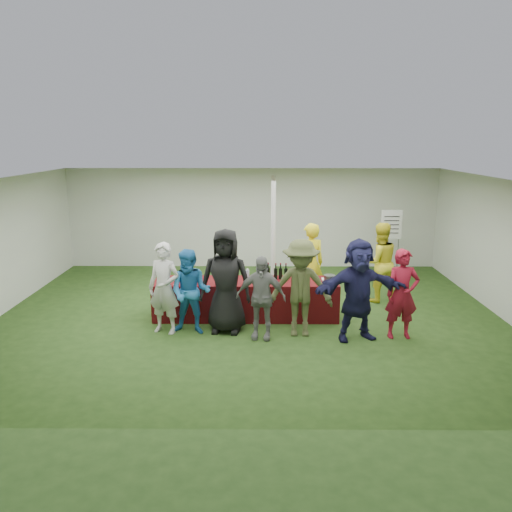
{
  "coord_description": "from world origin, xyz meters",
  "views": [
    {
      "loc": [
        0.21,
        -9.45,
        3.47
      ],
      "look_at": [
        0.13,
        -0.05,
        1.25
      ],
      "focal_mm": 35.0,
      "sensor_mm": 36.0,
      "label": 1
    }
  ],
  "objects_px": {
    "customer_4": "(301,288)",
    "customer_5": "(358,290)",
    "dump_bucket": "(329,280)",
    "serving_table": "(246,299)",
    "customer_2": "(226,281)",
    "customer_1": "(191,292)",
    "customer_3": "(261,297)",
    "customer_6": "(402,294)",
    "wine_list_sign": "(391,230)",
    "customer_0": "(164,288)",
    "staff_back": "(379,262)",
    "staff_pourer": "(310,264)"
  },
  "relations": [
    {
      "from": "customer_4",
      "to": "customer_6",
      "type": "height_order",
      "value": "customer_4"
    },
    {
      "from": "dump_bucket",
      "to": "customer_3",
      "type": "bearing_deg",
      "value": -147.54
    },
    {
      "from": "dump_bucket",
      "to": "customer_4",
      "type": "distance_m",
      "value": 0.93
    },
    {
      "from": "customer_1",
      "to": "customer_2",
      "type": "bearing_deg",
      "value": 17.9
    },
    {
      "from": "staff_back",
      "to": "customer_1",
      "type": "xyz_separation_m",
      "value": [
        -3.82,
        -1.89,
        -0.09
      ]
    },
    {
      "from": "wine_list_sign",
      "to": "customer_3",
      "type": "bearing_deg",
      "value": -131.85
    },
    {
      "from": "staff_pourer",
      "to": "customer_2",
      "type": "relative_size",
      "value": 0.92
    },
    {
      "from": "customer_1",
      "to": "customer_5",
      "type": "relative_size",
      "value": 0.86
    },
    {
      "from": "dump_bucket",
      "to": "customer_3",
      "type": "xyz_separation_m",
      "value": [
        -1.32,
        -0.84,
        -0.09
      ]
    },
    {
      "from": "dump_bucket",
      "to": "customer_0",
      "type": "distance_m",
      "value": 3.11
    },
    {
      "from": "staff_pourer",
      "to": "customer_6",
      "type": "bearing_deg",
      "value": 111.4
    },
    {
      "from": "customer_1",
      "to": "wine_list_sign",
      "type": "bearing_deg",
      "value": 44.95
    },
    {
      "from": "dump_bucket",
      "to": "customer_1",
      "type": "xyz_separation_m",
      "value": [
        -2.58,
        -0.62,
        -0.06
      ]
    },
    {
      "from": "staff_pourer",
      "to": "customer_0",
      "type": "height_order",
      "value": "staff_pourer"
    },
    {
      "from": "dump_bucket",
      "to": "customer_4",
      "type": "height_order",
      "value": "customer_4"
    },
    {
      "from": "dump_bucket",
      "to": "staff_pourer",
      "type": "distance_m",
      "value": 1.11
    },
    {
      "from": "wine_list_sign",
      "to": "customer_2",
      "type": "relative_size",
      "value": 0.94
    },
    {
      "from": "staff_back",
      "to": "customer_1",
      "type": "bearing_deg",
      "value": 14.0
    },
    {
      "from": "staff_pourer",
      "to": "customer_1",
      "type": "relative_size",
      "value": 1.13
    },
    {
      "from": "customer_5",
      "to": "customer_0",
      "type": "bearing_deg",
      "value": 162.16
    },
    {
      "from": "dump_bucket",
      "to": "customer_1",
      "type": "height_order",
      "value": "customer_1"
    },
    {
      "from": "dump_bucket",
      "to": "customer_6",
      "type": "height_order",
      "value": "customer_6"
    },
    {
      "from": "staff_pourer",
      "to": "customer_5",
      "type": "xyz_separation_m",
      "value": [
        0.65,
        -1.94,
        0.03
      ]
    },
    {
      "from": "customer_2",
      "to": "customer_3",
      "type": "bearing_deg",
      "value": -20.23
    },
    {
      "from": "customer_2",
      "to": "customer_6",
      "type": "bearing_deg",
      "value": 1.89
    },
    {
      "from": "customer_1",
      "to": "customer_6",
      "type": "height_order",
      "value": "customer_6"
    },
    {
      "from": "dump_bucket",
      "to": "staff_back",
      "type": "xyz_separation_m",
      "value": [
        1.24,
        1.27,
        0.03
      ]
    },
    {
      "from": "staff_pourer",
      "to": "customer_4",
      "type": "relative_size",
      "value": 1.0
    },
    {
      "from": "customer_2",
      "to": "customer_4",
      "type": "relative_size",
      "value": 1.08
    },
    {
      "from": "serving_table",
      "to": "customer_2",
      "type": "bearing_deg",
      "value": -115.16
    },
    {
      "from": "customer_1",
      "to": "customer_4",
      "type": "xyz_separation_m",
      "value": [
        1.97,
        -0.08,
        0.1
      ]
    },
    {
      "from": "customer_1",
      "to": "customer_3",
      "type": "relative_size",
      "value": 1.04
    },
    {
      "from": "serving_table",
      "to": "customer_3",
      "type": "height_order",
      "value": "customer_3"
    },
    {
      "from": "staff_pourer",
      "to": "customer_2",
      "type": "distance_m",
      "value": 2.31
    },
    {
      "from": "serving_table",
      "to": "customer_1",
      "type": "bearing_deg",
      "value": -139.27
    },
    {
      "from": "customer_4",
      "to": "customer_5",
      "type": "xyz_separation_m",
      "value": [
        0.99,
        -0.17,
        0.02
      ]
    },
    {
      "from": "serving_table",
      "to": "customer_4",
      "type": "relative_size",
      "value": 2.04
    },
    {
      "from": "serving_table",
      "to": "customer_6",
      "type": "bearing_deg",
      "value": -19.99
    },
    {
      "from": "wine_list_sign",
      "to": "customer_0",
      "type": "distance_m",
      "value": 5.89
    },
    {
      "from": "staff_back",
      "to": "wine_list_sign",
      "type": "bearing_deg",
      "value": -125.0
    },
    {
      "from": "customer_3",
      "to": "customer_6",
      "type": "distance_m",
      "value": 2.49
    },
    {
      "from": "dump_bucket",
      "to": "customer_5",
      "type": "relative_size",
      "value": 0.12
    },
    {
      "from": "customer_2",
      "to": "customer_1",
      "type": "bearing_deg",
      "value": -163.28
    },
    {
      "from": "customer_2",
      "to": "customer_6",
      "type": "distance_m",
      "value": 3.14
    },
    {
      "from": "dump_bucket",
      "to": "staff_pourer",
      "type": "height_order",
      "value": "staff_pourer"
    },
    {
      "from": "staff_back",
      "to": "customer_3",
      "type": "xyz_separation_m",
      "value": [
        -2.56,
        -2.11,
        -0.12
      ]
    },
    {
      "from": "dump_bucket",
      "to": "customer_2",
      "type": "xyz_separation_m",
      "value": [
        -1.95,
        -0.51,
        0.12
      ]
    },
    {
      "from": "staff_pourer",
      "to": "customer_0",
      "type": "xyz_separation_m",
      "value": [
        -2.79,
        -1.66,
        -0.04
      ]
    },
    {
      "from": "dump_bucket",
      "to": "wine_list_sign",
      "type": "xyz_separation_m",
      "value": [
        1.83,
        2.68,
        0.48
      ]
    },
    {
      "from": "serving_table",
      "to": "dump_bucket",
      "type": "height_order",
      "value": "dump_bucket"
    }
  ]
}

